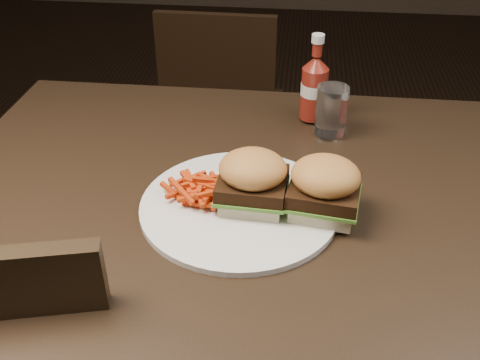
# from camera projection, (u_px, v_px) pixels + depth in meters

# --- Properties ---
(dining_table) EXTENTS (1.20, 0.80, 0.04)m
(dining_table) POSITION_uv_depth(u_px,v_px,m) (278.00, 201.00, 0.97)
(dining_table) COLOR black
(dining_table) RESTS_ON ground
(chair_far) EXTENTS (0.37, 0.37, 0.03)m
(chair_far) POSITION_uv_depth(u_px,v_px,m) (226.00, 113.00, 1.90)
(chair_far) COLOR black
(chair_far) RESTS_ON ground
(plate) EXTENTS (0.33, 0.33, 0.01)m
(plate) POSITION_uv_depth(u_px,v_px,m) (239.00, 206.00, 0.92)
(plate) COLOR white
(plate) RESTS_ON dining_table
(sandwich_half_a) EXTENTS (0.10, 0.10, 0.03)m
(sandwich_half_a) POSITION_uv_depth(u_px,v_px,m) (252.00, 198.00, 0.91)
(sandwich_half_a) COLOR beige
(sandwich_half_a) RESTS_ON plate
(sandwich_half_b) EXTENTS (0.11, 0.10, 0.03)m
(sandwich_half_b) POSITION_uv_depth(u_px,v_px,m) (323.00, 206.00, 0.89)
(sandwich_half_b) COLOR beige
(sandwich_half_b) RESTS_ON plate
(fries_pile) EXTENTS (0.13, 0.13, 0.04)m
(fries_pile) POSITION_uv_depth(u_px,v_px,m) (202.00, 187.00, 0.92)
(fries_pile) COLOR red
(fries_pile) RESTS_ON plate
(ketchup_bottle) EXTENTS (0.06, 0.06, 0.11)m
(ketchup_bottle) POSITION_uv_depth(u_px,v_px,m) (314.00, 93.00, 1.15)
(ketchup_bottle) COLOR maroon
(ketchup_bottle) RESTS_ON dining_table
(tumbler) EXTENTS (0.08, 0.08, 0.10)m
(tumbler) POSITION_uv_depth(u_px,v_px,m) (331.00, 110.00, 1.09)
(tumbler) COLOR white
(tumbler) RESTS_ON dining_table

